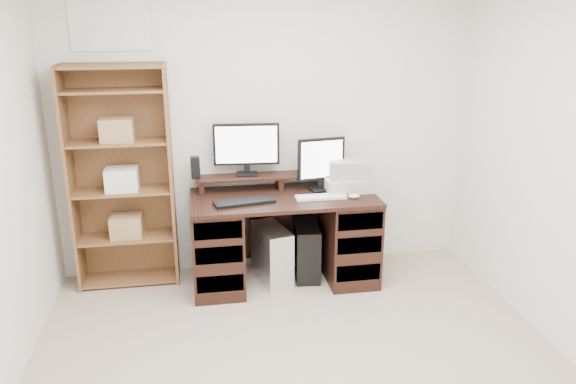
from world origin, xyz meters
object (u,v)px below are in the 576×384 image
object	(u,v)px
tower_black	(306,250)
bookshelf	(122,176)
desk	(284,237)
printer	(349,183)
monitor_small	(321,162)
monitor_wide	(246,146)
tower_silver	(272,254)

from	to	relation	value
tower_black	bookshelf	xyz separation A→B (m)	(-1.48, 0.15, 0.69)
desk	printer	distance (m)	0.71
monitor_small	tower_black	size ratio (longest dim) A/B	0.91
monitor_wide	tower_silver	world-z (taller)	monitor_wide
monitor_small	printer	bearing A→B (deg)	-15.79
tower_black	bookshelf	size ratio (longest dim) A/B	0.27
monitor_wide	monitor_small	bearing A→B (deg)	-9.05
monitor_small	printer	size ratio (longest dim) A/B	1.04
monitor_small	printer	distance (m)	0.30
tower_silver	printer	bearing A→B (deg)	-8.73
desk	monitor_small	distance (m)	0.69
monitor_small	tower_black	bearing A→B (deg)	-167.99
monitor_wide	bookshelf	world-z (taller)	bookshelf
tower_black	desk	bearing A→B (deg)	-157.25
desk	tower_silver	bearing A→B (deg)	168.31
desk	printer	xyz separation A→B (m)	(0.57, 0.08, 0.41)
desk	monitor_wide	bearing A→B (deg)	136.49
tower_black	printer	bearing A→B (deg)	7.49
desk	tower_black	bearing A→B (deg)	17.20
bookshelf	tower_black	bearing A→B (deg)	-5.75
monitor_wide	tower_silver	xyz separation A→B (m)	(0.17, -0.23, -0.88)
printer	bookshelf	distance (m)	1.85
monitor_wide	tower_black	world-z (taller)	monitor_wide
monitor_wide	tower_black	bearing A→B (deg)	-17.36
monitor_wide	tower_silver	size ratio (longest dim) A/B	1.16
desk	monitor_small	bearing A→B (deg)	18.22
desk	tower_black	size ratio (longest dim) A/B	3.13
monitor_wide	bookshelf	size ratio (longest dim) A/B	0.30
monitor_wide	tower_black	distance (m)	1.02
printer	bookshelf	bearing A→B (deg)	174.62
printer	tower_silver	size ratio (longest dim) A/B	0.90
monitor_small	bookshelf	xyz separation A→B (m)	(-1.61, 0.10, -0.07)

